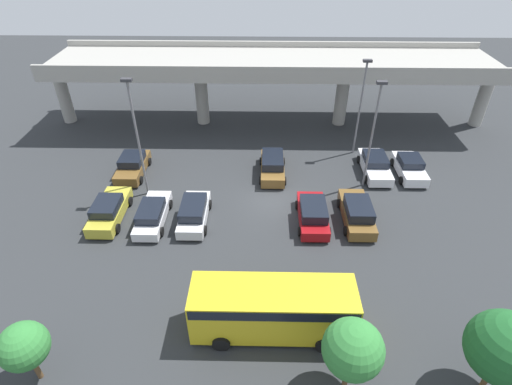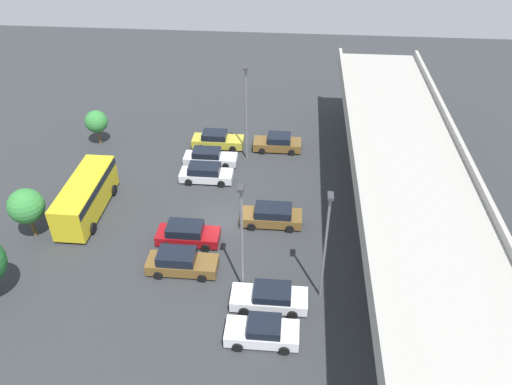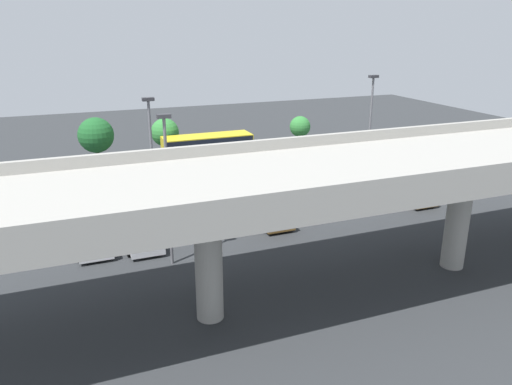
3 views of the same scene
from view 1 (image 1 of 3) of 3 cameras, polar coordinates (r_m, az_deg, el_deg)
ground_plane at (r=29.51m, az=2.41°, el=-1.35°), size 92.40×92.40×0.00m
highway_overpass at (r=38.81m, az=2.33°, el=17.52°), size 41.97×7.92×6.96m
parked_car_0 at (r=33.83m, az=-17.22°, el=3.69°), size 2.16×4.53×1.56m
parked_car_1 at (r=28.21m, az=-14.59°, el=-2.97°), size 1.97×4.83×1.40m
parked_car_2 at (r=27.66m, az=-8.88°, el=-2.80°), size 2.01×4.58×1.53m
parked_car_3 at (r=32.24m, az=2.38°, el=3.86°), size 2.10×4.71×1.60m
parked_car_4 at (r=27.47m, az=8.12°, el=-2.99°), size 2.12×4.62×1.57m
parked_car_5 at (r=28.13m, az=14.24°, el=-2.77°), size 2.09×4.87×1.65m
parked_car_6 at (r=33.85m, az=16.61°, el=3.79°), size 2.15×4.89×1.48m
parked_car_7 at (r=34.46m, az=21.08°, el=3.42°), size 2.11×4.39×1.52m
parked_car_8 at (r=29.32m, az=-20.24°, el=-2.38°), size 2.07×4.90×1.57m
shuttle_bus at (r=20.46m, az=2.44°, el=-15.99°), size 8.09×2.76×2.88m
lamp_post_near_aisle at (r=28.85m, az=-16.70°, el=8.26°), size 0.70×0.35×8.94m
lamp_post_mid_lot at (r=34.56m, az=14.78°, el=12.48°), size 0.70×0.35×8.20m
lamp_post_by_overpass at (r=29.99m, az=16.41°, el=8.74°), size 0.70×0.35×8.35m
tree_front_left at (r=20.91m, az=-30.25°, el=-18.45°), size 2.15×2.15×3.47m
tree_front_right at (r=18.21m, az=13.67°, el=-20.93°), size 2.62×2.62×4.15m
tree_front_far_right at (r=20.27m, az=32.03°, el=-18.36°), size 3.16×3.16×4.64m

